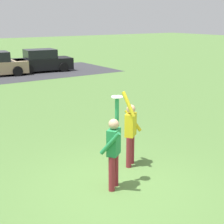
% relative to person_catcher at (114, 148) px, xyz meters
% --- Properties ---
extents(ground_plane, '(120.00, 120.00, 0.00)m').
position_rel_person_catcher_xyz_m(ground_plane, '(0.07, -0.00, -0.98)').
color(ground_plane, '#567F3D').
extents(person_catcher, '(0.57, 0.54, 2.08)m').
position_rel_person_catcher_xyz_m(person_catcher, '(0.00, 0.00, 0.00)').
color(person_catcher, maroon).
rests_on(person_catcher, ground_plane).
extents(person_defender, '(0.65, 0.64, 2.05)m').
position_rel_person_catcher_xyz_m(person_defender, '(1.08, 0.79, -0.00)').
color(person_defender, maroon).
rests_on(person_defender, ground_plane).
extents(frisbee_disc, '(0.26, 0.26, 0.02)m').
position_rel_person_catcher_xyz_m(frisbee_disc, '(0.18, 0.13, 1.11)').
color(frisbee_disc, white).
rests_on(frisbee_disc, person_catcher).
extents(parked_car_black, '(4.28, 2.40, 1.59)m').
position_rel_person_catcher_xyz_m(parked_car_black, '(5.78, 17.37, -0.25)').
color(parked_car_black, black).
rests_on(parked_car_black, ground_plane).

